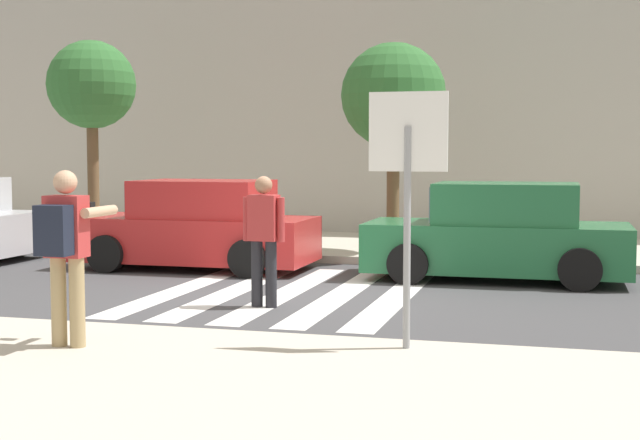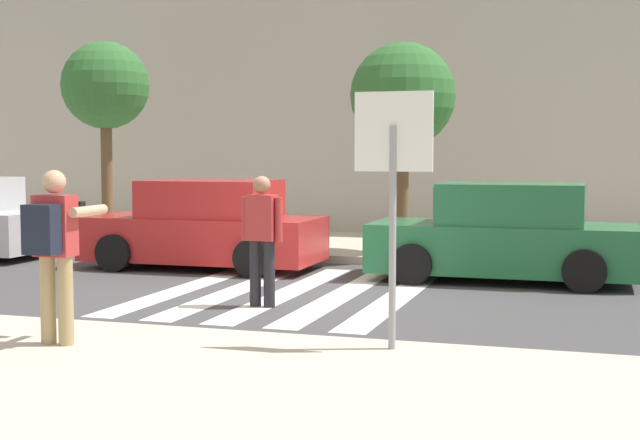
% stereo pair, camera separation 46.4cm
% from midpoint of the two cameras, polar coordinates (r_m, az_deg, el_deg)
% --- Properties ---
extents(ground_plane, '(120.00, 120.00, 0.00)m').
position_cam_midpoint_polar(ground_plane, '(12.79, -3.41, -4.80)').
color(ground_plane, '#424244').
extents(sidewalk_near, '(60.00, 6.00, 0.14)m').
position_cam_midpoint_polar(sidewalk_near, '(7.31, -19.46, -11.52)').
color(sidewalk_near, beige).
rests_on(sidewalk_near, ground).
extents(sidewalk_far, '(60.00, 4.80, 0.14)m').
position_cam_midpoint_polar(sidewalk_far, '(18.52, 2.53, -1.72)').
color(sidewalk_far, beige).
rests_on(sidewalk_far, ground).
extents(building_facade_far, '(56.00, 4.00, 6.39)m').
position_cam_midpoint_polar(building_facade_far, '(22.75, 5.02, 7.28)').
color(building_facade_far, '#ADA89E').
rests_on(building_facade_far, ground).
extents(crosswalk_stripe_0, '(0.44, 5.20, 0.01)m').
position_cam_midpoint_polar(crosswalk_stripe_0, '(13.56, -9.57, -4.31)').
color(crosswalk_stripe_0, silver).
rests_on(crosswalk_stripe_0, ground).
extents(crosswalk_stripe_1, '(0.44, 5.20, 0.01)m').
position_cam_midpoint_polar(crosswalk_stripe_1, '(13.25, -6.42, -4.48)').
color(crosswalk_stripe_1, silver).
rests_on(crosswalk_stripe_1, ground).
extents(crosswalk_stripe_2, '(0.44, 5.20, 0.01)m').
position_cam_midpoint_polar(crosswalk_stripe_2, '(12.98, -3.13, -4.65)').
color(crosswalk_stripe_2, silver).
rests_on(crosswalk_stripe_2, ground).
extents(crosswalk_stripe_3, '(0.44, 5.20, 0.01)m').
position_cam_midpoint_polar(crosswalk_stripe_3, '(12.75, 0.30, -4.80)').
color(crosswalk_stripe_3, silver).
rests_on(crosswalk_stripe_3, ground).
extents(crosswalk_stripe_4, '(0.44, 5.20, 0.01)m').
position_cam_midpoint_polar(crosswalk_stripe_4, '(12.57, 3.84, -4.94)').
color(crosswalk_stripe_4, silver).
rests_on(crosswalk_stripe_4, ground).
extents(stop_sign, '(0.76, 0.08, 2.47)m').
position_cam_midpoint_polar(stop_sign, '(8.55, 4.10, 3.70)').
color(stop_sign, gray).
rests_on(stop_sign, sidewalk_near).
extents(photographer_with_backpack, '(0.59, 0.85, 1.72)m').
position_cam_midpoint_polar(photographer_with_backpack, '(9.02, -17.42, -1.37)').
color(photographer_with_backpack, tan).
rests_on(photographer_with_backpack, sidewalk_near).
extents(pedestrian_crossing, '(0.58, 0.26, 1.72)m').
position_cam_midpoint_polar(pedestrian_crossing, '(11.68, -4.75, -0.87)').
color(pedestrian_crossing, '#232328').
rests_on(pedestrian_crossing, ground).
extents(parked_car_red, '(4.10, 1.92, 1.55)m').
position_cam_midpoint_polar(parked_car_red, '(15.66, -8.66, -0.48)').
color(parked_car_red, red).
rests_on(parked_car_red, ground).
extents(parked_car_green, '(4.10, 1.92, 1.55)m').
position_cam_midpoint_polar(parked_car_green, '(14.37, 10.48, -0.93)').
color(parked_car_green, '#236B3D').
rests_on(parked_car_green, ground).
extents(street_tree_west, '(1.84, 1.84, 4.21)m').
position_cam_midpoint_polar(street_tree_west, '(19.37, -15.09, 8.23)').
color(street_tree_west, brown).
rests_on(street_tree_west, sidewalk_far).
extents(street_tree_center, '(1.97, 1.97, 3.94)m').
position_cam_midpoint_polar(street_tree_center, '(16.82, 3.94, 7.86)').
color(street_tree_center, brown).
rests_on(street_tree_center, sidewalk_far).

